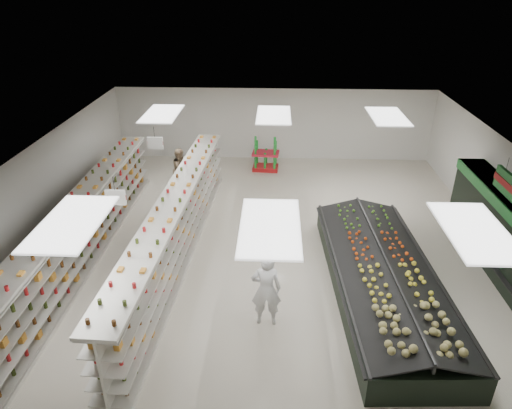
{
  "coord_description": "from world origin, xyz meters",
  "views": [
    {
      "loc": [
        0.06,
        -11.85,
        7.63
      ],
      "look_at": [
        -0.48,
        0.63,
        1.3
      ],
      "focal_mm": 32.0,
      "sensor_mm": 36.0,
      "label": 1
    }
  ],
  "objects_px": {
    "shopper_main": "(266,289)",
    "shopper_background": "(181,170)",
    "gondola_left": "(83,232)",
    "gondola_center": "(177,230)",
    "produce_island": "(383,277)",
    "soda_endcap": "(266,155)"
  },
  "relations": [
    {
      "from": "shopper_main",
      "to": "shopper_background",
      "type": "distance_m",
      "value": 8.28
    },
    {
      "from": "produce_island",
      "to": "soda_endcap",
      "type": "height_order",
      "value": "soda_endcap"
    },
    {
      "from": "produce_island",
      "to": "shopper_main",
      "type": "height_order",
      "value": "shopper_main"
    },
    {
      "from": "shopper_main",
      "to": "shopper_background",
      "type": "height_order",
      "value": "shopper_main"
    },
    {
      "from": "soda_endcap",
      "to": "produce_island",
      "type": "bearing_deg",
      "value": -68.56
    },
    {
      "from": "gondola_center",
      "to": "shopper_main",
      "type": "height_order",
      "value": "same"
    },
    {
      "from": "shopper_background",
      "to": "gondola_left",
      "type": "bearing_deg",
      "value": -177.94
    },
    {
      "from": "gondola_center",
      "to": "shopper_main",
      "type": "relative_size",
      "value": 5.78
    },
    {
      "from": "gondola_left",
      "to": "gondola_center",
      "type": "height_order",
      "value": "gondola_center"
    },
    {
      "from": "gondola_left",
      "to": "gondola_center",
      "type": "relative_size",
      "value": 0.98
    },
    {
      "from": "gondola_left",
      "to": "shopper_main",
      "type": "height_order",
      "value": "shopper_main"
    },
    {
      "from": "gondola_left",
      "to": "shopper_main",
      "type": "relative_size",
      "value": 5.69
    },
    {
      "from": "produce_island",
      "to": "shopper_main",
      "type": "relative_size",
      "value": 3.77
    },
    {
      "from": "produce_island",
      "to": "shopper_background",
      "type": "bearing_deg",
      "value": 136.41
    },
    {
      "from": "gondola_left",
      "to": "produce_island",
      "type": "bearing_deg",
      "value": -8.6
    },
    {
      "from": "gondola_left",
      "to": "produce_island",
      "type": "xyz_separation_m",
      "value": [
        8.48,
        -1.3,
        -0.39
      ]
    },
    {
      "from": "soda_endcap",
      "to": "gondola_center",
      "type": "bearing_deg",
      "value": -109.59
    },
    {
      "from": "gondola_left",
      "to": "shopper_background",
      "type": "xyz_separation_m",
      "value": [
        1.95,
        4.92,
        -0.03
      ]
    },
    {
      "from": "gondola_left",
      "to": "shopper_background",
      "type": "height_order",
      "value": "gondola_left"
    },
    {
      "from": "produce_island",
      "to": "soda_endcap",
      "type": "xyz_separation_m",
      "value": [
        -3.31,
        8.42,
        0.2
      ]
    },
    {
      "from": "shopper_main",
      "to": "shopper_background",
      "type": "relative_size",
      "value": 1.15
    },
    {
      "from": "gondola_center",
      "to": "shopper_background",
      "type": "bearing_deg",
      "value": 101.94
    }
  ]
}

